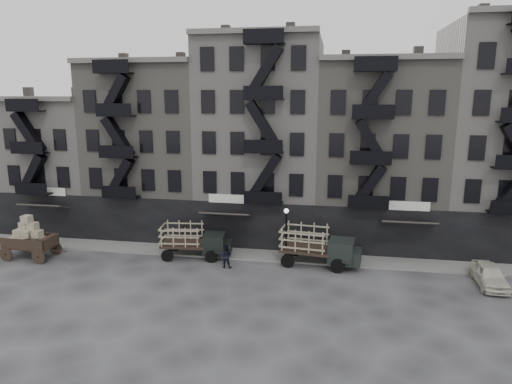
% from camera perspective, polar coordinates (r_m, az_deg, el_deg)
% --- Properties ---
extents(ground, '(140.00, 140.00, 0.00)m').
position_cam_1_polar(ground, '(33.29, -1.99, -10.11)').
color(ground, '#38383A').
rests_on(ground, ground).
extents(sidewalk, '(55.00, 2.50, 0.15)m').
position_cam_1_polar(sidewalk, '(36.69, -0.78, -7.80)').
color(sidewalk, slate).
rests_on(sidewalk, ground).
extents(building_west, '(10.00, 11.35, 13.20)m').
position_cam_1_polar(building_west, '(48.33, -23.39, 3.36)').
color(building_west, '#9C9790').
rests_on(building_west, ground).
extents(building_midwest, '(10.00, 11.35, 16.20)m').
position_cam_1_polar(building_midwest, '(43.47, -12.41, 5.19)').
color(building_midwest, slate).
rests_on(building_midwest, ground).
extents(building_center, '(10.00, 11.35, 18.20)m').
position_cam_1_polar(building_center, '(40.64, 0.78, 6.41)').
color(building_center, '#9C9790').
rests_on(building_center, ground).
extents(building_mideast, '(10.00, 11.35, 16.20)m').
position_cam_1_polar(building_mideast, '(40.41, 14.96, 4.53)').
color(building_mideast, slate).
rests_on(building_mideast, ground).
extents(building_east, '(10.00, 11.35, 19.20)m').
position_cam_1_polar(building_east, '(42.32, 28.75, 5.81)').
color(building_east, '#9C9790').
rests_on(building_east, ground).
extents(lamp_post, '(0.36, 0.36, 4.28)m').
position_cam_1_polar(lamp_post, '(34.34, 3.79, -4.49)').
color(lamp_post, black).
rests_on(lamp_post, ground).
extents(wagon, '(4.09, 2.33, 3.38)m').
position_cam_1_polar(wagon, '(39.72, -26.62, -4.75)').
color(wagon, black).
rests_on(wagon, ground).
extents(stake_truck_west, '(5.60, 2.75, 2.72)m').
position_cam_1_polar(stake_truck_west, '(36.11, -7.77, -5.77)').
color(stake_truck_west, black).
rests_on(stake_truck_west, ground).
extents(stake_truck_east, '(6.09, 2.99, 2.95)m').
position_cam_1_polar(stake_truck_east, '(34.50, 7.75, -6.41)').
color(stake_truck_east, black).
rests_on(stake_truck_east, ground).
extents(car_east, '(1.75, 4.29, 1.46)m').
position_cam_1_polar(car_east, '(34.82, 27.16, -9.22)').
color(car_east, beige).
rests_on(car_east, ground).
extents(pedestrian_mid, '(0.92, 0.72, 1.85)m').
position_cam_1_polar(pedestrian_mid, '(34.03, -3.80, -7.95)').
color(pedestrian_mid, black).
rests_on(pedestrian_mid, ground).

